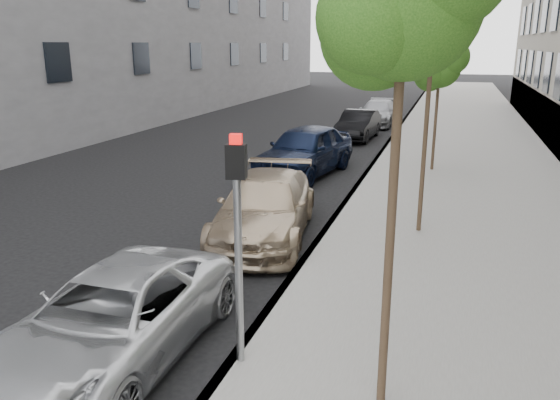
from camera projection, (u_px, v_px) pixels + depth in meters
The scene contains 11 objects.
sidewalk at pixel (464, 131), 26.70m from camera, with size 6.40×72.00×0.14m, color gray.
curb at pixel (399, 128), 27.60m from camera, with size 0.15×72.00×0.14m, color #9E9B93.
tree_near at pixel (407, 2), 5.15m from camera, with size 1.81×1.61×5.34m.
tree_mid at pixel (434, 33), 11.15m from camera, with size 1.65×1.45×5.09m.
tree_far at pixel (441, 66), 17.36m from camera, with size 1.71×1.51×4.20m.
signal_pole at pixel (238, 225), 6.75m from camera, with size 0.27×0.22×3.03m.
minivan at pixel (113, 318), 7.38m from camera, with size 2.04×4.43×1.23m, color silver.
suv at pixel (265, 207), 12.16m from camera, with size 1.93×4.75×1.38m, color tan.
sedan_blue at pixel (305, 150), 17.93m from camera, with size 1.94×4.82×1.64m, color black.
sedan_black at pixel (358, 125), 24.68m from camera, with size 1.38×3.95×1.30m, color black.
sedan_rear at pixel (378, 113), 29.03m from camera, with size 1.82×4.48×1.30m, color gray.
Camera 1 is at (3.73, -4.07, 4.20)m, focal length 35.00 mm.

